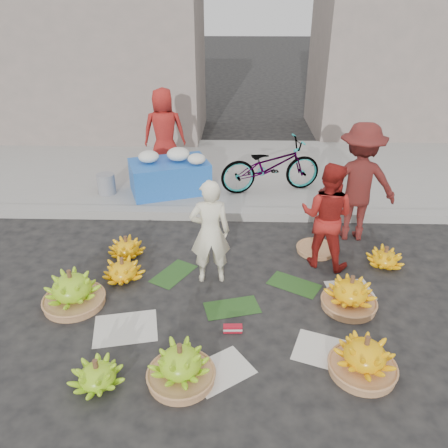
{
  "coord_description": "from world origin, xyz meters",
  "views": [
    {
      "loc": [
        -0.07,
        -4.39,
        3.34
      ],
      "look_at": [
        -0.22,
        0.64,
        0.7
      ],
      "focal_mm": 35.0,
      "sensor_mm": 36.0,
      "label": 1
    }
  ],
  "objects_px": {
    "banana_bunch_0": "(72,290)",
    "bicycle": "(271,166)",
    "flower_table": "(170,174)",
    "banana_bunch_4": "(350,294)",
    "vendor_cream": "(210,232)"
  },
  "relations": [
    {
      "from": "vendor_cream",
      "to": "flower_table",
      "type": "height_order",
      "value": "vendor_cream"
    },
    {
      "from": "banana_bunch_0",
      "to": "flower_table",
      "type": "relative_size",
      "value": 0.52
    },
    {
      "from": "banana_bunch_0",
      "to": "vendor_cream",
      "type": "relative_size",
      "value": 0.58
    },
    {
      "from": "vendor_cream",
      "to": "bicycle",
      "type": "bearing_deg",
      "value": -115.66
    },
    {
      "from": "banana_bunch_4",
      "to": "flower_table",
      "type": "height_order",
      "value": "flower_table"
    },
    {
      "from": "banana_bunch_4",
      "to": "bicycle",
      "type": "distance_m",
      "value": 3.38
    },
    {
      "from": "banana_bunch_4",
      "to": "flower_table",
      "type": "relative_size",
      "value": 0.46
    },
    {
      "from": "flower_table",
      "to": "vendor_cream",
      "type": "bearing_deg",
      "value": -91.01
    },
    {
      "from": "banana_bunch_4",
      "to": "vendor_cream",
      "type": "bearing_deg",
      "value": 162.38
    },
    {
      "from": "banana_bunch_0",
      "to": "flower_table",
      "type": "xyz_separation_m",
      "value": [
        0.74,
        3.23,
        0.24
      ]
    },
    {
      "from": "banana_bunch_4",
      "to": "bicycle",
      "type": "relative_size",
      "value": 0.39
    },
    {
      "from": "vendor_cream",
      "to": "flower_table",
      "type": "bearing_deg",
      "value": -77.99
    },
    {
      "from": "banana_bunch_0",
      "to": "bicycle",
      "type": "height_order",
      "value": "bicycle"
    },
    {
      "from": "bicycle",
      "to": "banana_bunch_0",
      "type": "bearing_deg",
      "value": 128.85
    },
    {
      "from": "flower_table",
      "to": "bicycle",
      "type": "height_order",
      "value": "bicycle"
    }
  ]
}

